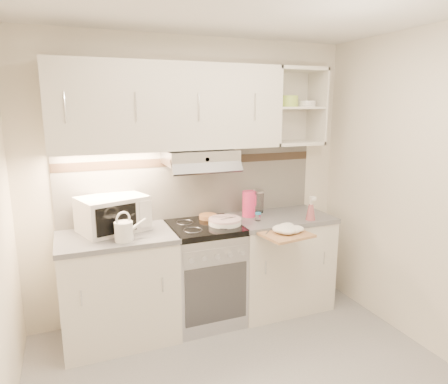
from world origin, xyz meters
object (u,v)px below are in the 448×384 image
Objects in this scene: microwave at (113,214)px; watering_can at (125,230)px; pink_pitcher at (249,204)px; glass_jar at (258,201)px; spray_bottle at (311,210)px; plate_stack at (225,221)px; cutting_board at (285,234)px; electric_range at (205,273)px.

watering_can is (0.05, -0.29, -0.06)m from microwave.
pink_pitcher reaches higher than glass_jar.
microwave is 2.50× the size of pink_pitcher.
watering_can and spray_bottle have the same top height.
glass_jar is 0.92× the size of spray_bottle.
microwave reaches higher than watering_can.
cutting_board is at bearing -42.23° from plate_stack.
microwave reaches higher than plate_stack.
glass_jar is at bearing 76.74° from cutting_board.
electric_range is 4.23× the size of glass_jar.
glass_jar is at bearing 30.08° from plate_stack.
pink_pitcher is (0.47, 0.09, 0.57)m from electric_range.
electric_range is 3.74× the size of pink_pitcher.
glass_jar reaches higher than plate_stack.
microwave is 0.30m from watering_can.
electric_range is 3.87× the size of spray_bottle.
electric_range is 1.49× the size of microwave.
microwave is at bearing -176.48° from glass_jar.
spray_bottle is (0.32, -0.42, -0.02)m from glass_jar.
electric_range is at bearing 160.48° from plate_stack.
spray_bottle reaches higher than cutting_board.
pink_pitcher is at bearing 92.24° from cutting_board.
watering_can is at bearing -164.11° from glass_jar.
electric_range is at bearing 135.60° from cutting_board.
watering_can is 0.93× the size of plate_stack.
plate_stack is (0.87, 0.11, -0.06)m from watering_can.
watering_can is 1.25× the size of glass_jar.
watering_can is (-0.70, -0.18, 0.53)m from electric_range.
spray_bottle is at bearing -22.30° from watering_can.
microwave is 1.22m from pink_pitcher.
electric_range is 0.75m from pink_pitcher.
glass_jar is at bearing -15.02° from microwave.
spray_bottle is at bearing -29.76° from microwave.
spray_bottle is (0.47, -0.31, -0.03)m from pink_pitcher.
microwave is 2.84× the size of glass_jar.
glass_jar is 0.63m from cutting_board.
microwave is 2.11× the size of plate_stack.
microwave is at bearing 79.71° from watering_can.
spray_bottle is at bearing -13.18° from electric_range.
pink_pitcher is at bearing 26.73° from plate_stack.
electric_range is 3.38× the size of watering_can.
microwave is 0.95m from plate_stack.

